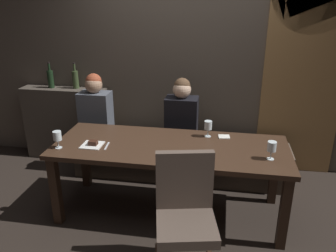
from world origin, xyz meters
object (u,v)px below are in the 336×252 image
at_px(diner_redhead, 95,108).
at_px(wine_bottle_dark_red, 51,78).
at_px(diner_bearded, 182,114).
at_px(wine_glass_far_left, 272,147).
at_px(banquette_bench, 180,160).
at_px(wine_glass_near_left, 208,126).
at_px(wine_bottle_pale_label, 75,79).
at_px(dining_table, 170,154).
at_px(chair_near_side, 185,209).
at_px(fork_on_table, 107,146).
at_px(dessert_plate, 92,144).
at_px(wine_glass_end_left, 57,136).

relative_size(diner_redhead, wine_bottle_dark_red, 2.39).
distance_m(diner_bearded, wine_glass_far_left, 1.22).
distance_m(banquette_bench, wine_glass_near_left, 0.83).
bearing_deg(wine_bottle_pale_label, dining_table, -37.38).
bearing_deg(chair_near_side, fork_on_table, 143.80).
distance_m(banquette_bench, wine_glass_far_left, 1.38).
bearing_deg(dining_table, banquette_bench, 90.00).
height_order(diner_redhead, diner_bearded, diner_redhead).
height_order(banquette_bench, wine_glass_near_left, wine_glass_near_left).
bearing_deg(wine_bottle_pale_label, diner_redhead, -42.75).
bearing_deg(dining_table, wine_glass_far_left, -8.89).
height_order(diner_bearded, dessert_plate, diner_bearded).
distance_m(wine_bottle_pale_label, wine_glass_end_left, 1.36).
xyz_separation_m(chair_near_side, wine_bottle_dark_red, (-1.95, 1.76, 0.51)).
xyz_separation_m(chair_near_side, wine_glass_near_left, (0.10, 0.99, 0.29)).
relative_size(wine_bottle_pale_label, wine_glass_end_left, 1.99).
relative_size(banquette_bench, wine_glass_near_left, 15.24).
bearing_deg(wine_glass_far_left, wine_bottle_dark_red, 155.77).
relative_size(banquette_bench, dessert_plate, 13.16).
height_order(wine_glass_near_left, wine_glass_end_left, same).
bearing_deg(wine_glass_near_left, wine_bottle_pale_label, 155.32).
bearing_deg(wine_glass_far_left, wine_glass_end_left, -177.20).
bearing_deg(diner_bearded, wine_glass_end_left, -137.52).
distance_m(wine_glass_near_left, wine_glass_end_left, 1.43).
relative_size(wine_glass_near_left, wine_glass_end_left, 1.00).
relative_size(chair_near_side, wine_bottle_pale_label, 3.01).
bearing_deg(dessert_plate, banquette_bench, 49.31).
xyz_separation_m(wine_bottle_pale_label, dessert_plate, (0.67, -1.19, -0.32)).
height_order(dining_table, wine_glass_end_left, wine_glass_end_left).
height_order(banquette_bench, diner_bearded, diner_bearded).
distance_m(wine_bottle_pale_label, fork_on_table, 1.47).
bearing_deg(wine_bottle_dark_red, diner_bearded, -10.92).
distance_m(wine_glass_end_left, fork_on_table, 0.46).
distance_m(diner_bearded, wine_bottle_pale_label, 1.47).
xyz_separation_m(dining_table, wine_glass_near_left, (0.33, 0.27, 0.20)).
xyz_separation_m(dining_table, wine_glass_end_left, (-1.01, -0.23, 0.20)).
height_order(diner_redhead, dessert_plate, diner_redhead).
bearing_deg(wine_glass_end_left, wine_bottle_dark_red, 118.98).
height_order(diner_redhead, wine_glass_far_left, diner_redhead).
distance_m(chair_near_side, wine_bottle_dark_red, 2.67).
xyz_separation_m(dining_table, banquette_bench, (0.00, 0.70, -0.42)).
height_order(wine_bottle_pale_label, fork_on_table, wine_bottle_pale_label).
bearing_deg(banquette_bench, wine_glass_end_left, -137.21).
relative_size(dining_table, banquette_bench, 0.88).
distance_m(dining_table, wine_bottle_pale_label, 1.79).
xyz_separation_m(wine_glass_far_left, wine_glass_end_left, (-1.91, -0.09, 0.00)).
height_order(chair_near_side, wine_glass_end_left, chair_near_side).
relative_size(chair_near_side, wine_glass_far_left, 5.98).
xyz_separation_m(diner_redhead, wine_glass_far_left, (1.90, -0.85, 0.04)).
distance_m(wine_bottle_dark_red, wine_glass_far_left, 2.87).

